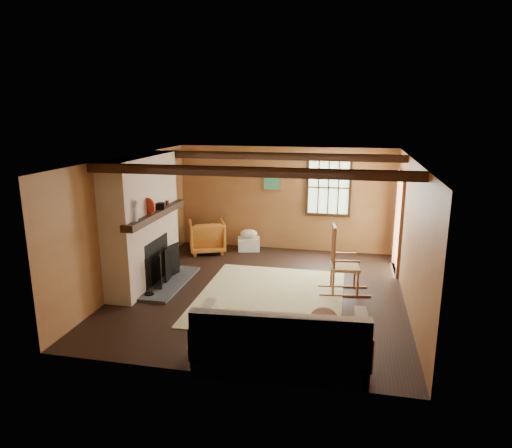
% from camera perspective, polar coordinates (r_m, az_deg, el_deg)
% --- Properties ---
extents(ground, '(5.50, 5.50, 0.00)m').
position_cam_1_polar(ground, '(8.36, 0.68, -8.43)').
color(ground, black).
rests_on(ground, ground).
extents(room_envelope, '(5.02, 5.52, 2.44)m').
position_cam_1_polar(room_envelope, '(8.10, 2.60, 2.90)').
color(room_envelope, '#925B33').
rests_on(room_envelope, ground).
extents(fireplace, '(1.02, 2.30, 2.40)m').
position_cam_1_polar(fireplace, '(8.70, -13.83, -0.29)').
color(fireplace, '#915A38').
rests_on(fireplace, ground).
extents(rug, '(2.50, 3.00, 0.01)m').
position_cam_1_polar(rug, '(8.14, 1.80, -9.04)').
color(rug, tan).
rests_on(rug, ground).
extents(rocking_chair, '(0.96, 0.58, 1.25)m').
position_cam_1_polar(rocking_chair, '(8.31, 10.74, -4.96)').
color(rocking_chair, tan).
rests_on(rocking_chair, ground).
extents(sofa, '(2.25, 1.13, 0.88)m').
position_cam_1_polar(sofa, '(5.96, 3.21, -14.81)').
color(sofa, beige).
rests_on(sofa, ground).
extents(firewood_pile, '(0.74, 0.13, 0.27)m').
position_cam_1_polar(firewood_pile, '(11.02, -6.42, -2.21)').
color(firewood_pile, brown).
rests_on(firewood_pile, ground).
extents(laundry_basket, '(0.58, 0.49, 0.30)m').
position_cam_1_polar(laundry_basket, '(10.71, -0.90, -2.51)').
color(laundry_basket, silver).
rests_on(laundry_basket, ground).
extents(basket_pillow, '(0.50, 0.46, 0.20)m').
position_cam_1_polar(basket_pillow, '(10.64, -0.91, -1.22)').
color(basket_pillow, beige).
rests_on(basket_pillow, laundry_basket).
extents(armchair, '(1.04, 1.05, 0.74)m').
position_cam_1_polar(armchair, '(10.58, -6.15, -1.56)').
color(armchair, '#BF6026').
rests_on(armchair, ground).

